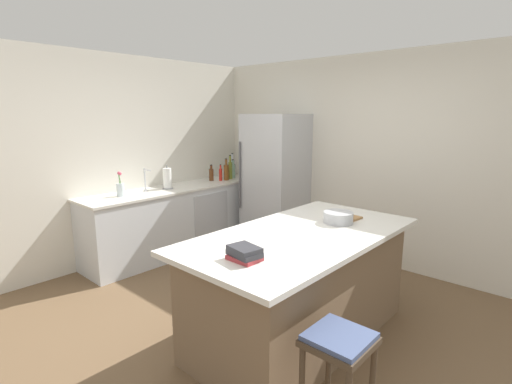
# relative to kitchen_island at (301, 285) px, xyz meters

# --- Properties ---
(ground_plane) EXTENTS (7.20, 7.20, 0.00)m
(ground_plane) POSITION_rel_kitchen_island_xyz_m (-0.39, -0.19, -0.47)
(ground_plane) COLOR brown
(wall_rear) EXTENTS (6.00, 0.10, 2.60)m
(wall_rear) POSITION_rel_kitchen_island_xyz_m (-0.39, 2.06, 0.83)
(wall_rear) COLOR silver
(wall_rear) RESTS_ON ground_plane
(wall_left) EXTENTS (0.10, 6.00, 2.60)m
(wall_left) POSITION_rel_kitchen_island_xyz_m (-2.84, -0.19, 0.83)
(wall_left) COLOR silver
(wall_left) RESTS_ON ground_plane
(counter_run_left) EXTENTS (0.64, 2.65, 0.90)m
(counter_run_left) POSITION_rel_kitchen_island_xyz_m (-2.49, 0.60, -0.02)
(counter_run_left) COLOR silver
(counter_run_left) RESTS_ON ground_plane
(kitchen_island) EXTENTS (1.11, 2.13, 0.92)m
(kitchen_island) POSITION_rel_kitchen_island_xyz_m (0.00, 0.00, 0.00)
(kitchen_island) COLOR #7A6047
(kitchen_island) RESTS_ON ground_plane
(refrigerator) EXTENTS (0.76, 0.71, 1.87)m
(refrigerator) POSITION_rel_kitchen_island_xyz_m (-1.65, 1.67, 0.47)
(refrigerator) COLOR #B7BABF
(refrigerator) RESTS_ON ground_plane
(bar_stool) EXTENTS (0.36, 0.36, 0.64)m
(bar_stool) POSITION_rel_kitchen_island_xyz_m (0.75, -0.67, 0.05)
(bar_stool) COLOR #473828
(bar_stool) RESTS_ON ground_plane
(sink_faucet) EXTENTS (0.15, 0.05, 0.30)m
(sink_faucet) POSITION_rel_kitchen_island_xyz_m (-2.53, 0.15, 0.59)
(sink_faucet) COLOR silver
(sink_faucet) RESTS_ON counter_run_left
(flower_vase) EXTENTS (0.10, 0.10, 0.30)m
(flower_vase) POSITION_rel_kitchen_island_xyz_m (-2.51, -0.22, 0.53)
(flower_vase) COLOR silver
(flower_vase) RESTS_ON counter_run_left
(paper_towel_roll) EXTENTS (0.14, 0.14, 0.31)m
(paper_towel_roll) POSITION_rel_kitchen_island_xyz_m (-2.49, 0.44, 0.57)
(paper_towel_roll) COLOR gray
(paper_towel_roll) RESTS_ON counter_run_left
(vinegar_bottle) EXTENTS (0.06, 0.06, 0.31)m
(vinegar_bottle) POSITION_rel_kitchen_island_xyz_m (-2.39, 1.81, 0.55)
(vinegar_bottle) COLOR #994C23
(vinegar_bottle) RESTS_ON counter_run_left
(soda_bottle) EXTENTS (0.07, 0.07, 0.37)m
(soda_bottle) POSITION_rel_kitchen_island_xyz_m (-2.56, 1.72, 0.57)
(soda_bottle) COLOR silver
(soda_bottle) RESTS_ON counter_run_left
(gin_bottle) EXTENTS (0.07, 0.07, 0.29)m
(gin_bottle) POSITION_rel_kitchen_island_xyz_m (-2.46, 1.63, 0.55)
(gin_bottle) COLOR #8CB79E
(gin_bottle) RESTS_ON counter_run_left
(olive_oil_bottle) EXTENTS (0.06, 0.06, 0.37)m
(olive_oil_bottle) POSITION_rel_kitchen_island_xyz_m (-2.41, 1.52, 0.58)
(olive_oil_bottle) COLOR olive
(olive_oil_bottle) RESTS_ON counter_run_left
(whiskey_bottle) EXTENTS (0.08, 0.08, 0.32)m
(whiskey_bottle) POSITION_rel_kitchen_island_xyz_m (-2.39, 1.42, 0.56)
(whiskey_bottle) COLOR brown
(whiskey_bottle) RESTS_ON counter_run_left
(hot_sauce_bottle) EXTENTS (0.05, 0.05, 0.24)m
(hot_sauce_bottle) POSITION_rel_kitchen_island_xyz_m (-2.42, 1.33, 0.53)
(hot_sauce_bottle) COLOR red
(hot_sauce_bottle) RESTS_ON counter_run_left
(syrup_bottle) EXTENTS (0.07, 0.07, 0.24)m
(syrup_bottle) POSITION_rel_kitchen_island_xyz_m (-2.53, 1.25, 0.53)
(syrup_bottle) COLOR #5B3319
(syrup_bottle) RESTS_ON counter_run_left
(cookbook_stack) EXTENTS (0.24, 0.19, 0.09)m
(cookbook_stack) POSITION_rel_kitchen_island_xyz_m (0.06, -0.74, 0.50)
(cookbook_stack) COLOR #A83338
(cookbook_stack) RESTS_ON kitchen_island
(mixing_bowl) EXTENTS (0.26, 0.26, 0.10)m
(mixing_bowl) POSITION_rel_kitchen_island_xyz_m (0.07, 0.46, 0.51)
(mixing_bowl) COLOR #B2B5BA
(mixing_bowl) RESTS_ON kitchen_island
(cutting_board) EXTENTS (0.30, 0.24, 0.02)m
(cutting_board) POSITION_rel_kitchen_island_xyz_m (0.02, 0.64, 0.47)
(cutting_board) COLOR #9E7042
(cutting_board) RESTS_ON kitchen_island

